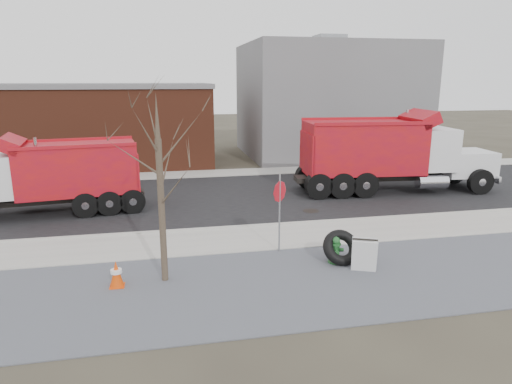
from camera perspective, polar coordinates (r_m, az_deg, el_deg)
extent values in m
plane|color=#383328|center=(16.01, 0.22, -6.20)|extent=(120.00, 120.00, 0.00)
cube|color=slate|center=(12.86, 3.45, -11.38)|extent=(60.00, 5.00, 0.03)
cube|color=#9E9B93|center=(16.23, 0.04, -5.80)|extent=(60.00, 2.50, 0.06)
cube|color=#9E9B93|center=(17.43, -0.82, -4.31)|extent=(60.00, 0.15, 0.11)
cube|color=black|center=(21.94, -3.13, -0.62)|extent=(60.00, 9.40, 0.02)
cube|color=#9E9B93|center=(27.45, -4.89, 2.35)|extent=(60.00, 2.00, 0.06)
cube|color=slate|center=(34.91, 8.88, 11.27)|extent=(12.00, 10.00, 8.00)
cube|color=#612C1B|center=(32.61, -23.97, 7.44)|extent=(20.00, 8.00, 5.00)
cube|color=slate|center=(32.47, -24.43, 12.07)|extent=(20.20, 8.20, 0.30)
cylinder|color=#382D23|center=(12.62, -11.70, -2.52)|extent=(0.18, 0.18, 4.00)
cone|color=#382D23|center=(12.16, -12.30, 9.33)|extent=(0.14, 0.14, 1.20)
cylinder|color=#266329|center=(14.42, 9.86, -8.62)|extent=(0.45, 0.45, 0.06)
cylinder|color=#266329|center=(14.31, 9.92, -7.47)|extent=(0.24, 0.24, 0.62)
cylinder|color=#266329|center=(14.21, 9.96, -6.43)|extent=(0.31, 0.31, 0.05)
sphere|color=#266329|center=(14.17, 9.98, -6.04)|extent=(0.25, 0.25, 0.25)
cylinder|color=#266329|center=(14.14, 10.00, -5.64)|extent=(0.05, 0.05, 0.06)
cylinder|color=#266329|center=(14.24, 9.23, -7.14)|extent=(0.14, 0.14, 0.11)
cylinder|color=#266329|center=(14.30, 10.63, -7.11)|extent=(0.14, 0.14, 0.11)
cylinder|color=#266329|center=(14.12, 10.05, -7.46)|extent=(0.18, 0.15, 0.15)
torus|color=black|center=(14.27, 10.59, -6.84)|extent=(1.18, 0.99, 1.10)
cylinder|color=gray|center=(14.69, 2.95, -2.75)|extent=(0.06, 0.06, 2.60)
cylinder|color=#AC0C18|center=(14.50, 2.99, 0.06)|extent=(0.55, 0.49, 0.70)
cube|color=silver|center=(13.68, 13.39, -7.87)|extent=(0.76, 0.51, 0.98)
cube|color=silver|center=(13.88, 13.37, -7.56)|extent=(0.76, 0.51, 0.98)
cube|color=black|center=(13.61, 13.49, -5.81)|extent=(0.68, 0.32, 0.04)
cube|color=#DE4107|center=(13.23, -16.94, -11.22)|extent=(0.39, 0.39, 0.04)
cone|color=#DE4107|center=(13.08, -17.06, -9.74)|extent=(0.37, 0.37, 0.72)
cylinder|color=white|center=(13.06, -17.08, -9.45)|extent=(0.30, 0.30, 0.10)
cube|color=black|center=(23.91, 16.31, 1.84)|extent=(9.66, 1.75, 0.25)
cube|color=silver|center=(25.61, 24.60, 3.35)|extent=(2.64, 2.38, 1.24)
cube|color=silver|center=(26.18, 26.60, 3.34)|extent=(0.22, 1.97, 1.12)
cube|color=silver|center=(24.56, 20.98, 5.15)|extent=(2.00, 2.72, 2.02)
cube|color=black|center=(24.85, 22.63, 6.40)|extent=(0.23, 2.24, 0.90)
cube|color=#AB120E|center=(23.11, 13.22, 5.49)|extent=(5.82, 3.14, 2.47)
cylinder|color=silver|center=(25.06, 18.22, 6.70)|extent=(0.17, 0.17, 2.70)
cylinder|color=black|center=(26.86, 23.48, 2.31)|extent=(1.26, 0.44, 1.24)
cylinder|color=black|center=(24.84, 26.25, 1.16)|extent=(1.26, 0.44, 1.24)
cylinder|color=black|center=(23.99, 9.10, 2.02)|extent=(1.26, 0.44, 1.24)
cylinder|color=black|center=(21.97, 10.63, 0.87)|extent=(1.26, 0.44, 1.24)
cube|color=black|center=(20.82, -24.41, -0.88)|extent=(7.70, 1.86, 0.21)
cube|color=silver|center=(20.71, -27.57, 2.01)|extent=(1.78, 2.34, 1.69)
cube|color=#AB120E|center=(20.48, -21.37, 2.79)|extent=(4.95, 2.87, 2.06)
cylinder|color=silver|center=(19.66, -25.59, 2.93)|extent=(0.15, 0.15, 2.25)
cylinder|color=black|center=(19.88, -17.86, -1.26)|extent=(1.06, 0.42, 1.03)
cylinder|color=black|center=(21.63, -18.03, -0.07)|extent=(1.06, 0.42, 1.03)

